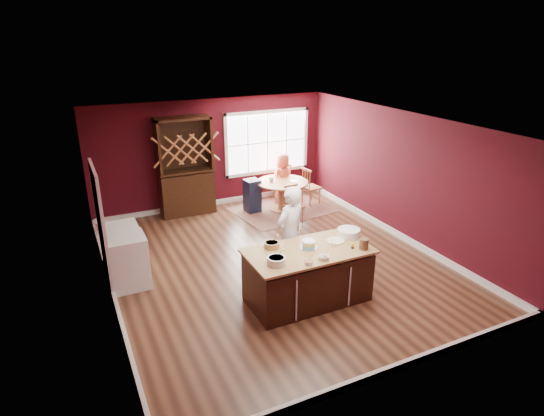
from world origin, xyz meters
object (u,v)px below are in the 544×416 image
at_px(dining_table, 282,190).
at_px(layer_cake, 309,244).
at_px(chair_south, 294,205).
at_px(high_chair, 252,195).
at_px(kitchen_island, 308,276).
at_px(dryer, 123,248).
at_px(washer, 128,262).
at_px(hutch, 185,167).
at_px(baker, 290,234).
at_px(seated_woman, 283,179).
at_px(toddler, 249,179).
at_px(chair_east, 311,186).
at_px(chair_north, 282,181).

distance_m(dining_table, layer_cake, 4.06).
xyz_separation_m(chair_south, high_chair, (-0.60, 1.08, -0.02)).
bearing_deg(kitchen_island, dryer, 137.32).
distance_m(washer, dryer, 0.64).
distance_m(hutch, washer, 3.55).
distance_m(baker, high_chair, 3.39).
height_order(seated_woman, high_chair, seated_woman).
height_order(baker, hutch, hutch).
distance_m(dining_table, toddler, 0.87).
distance_m(layer_cake, chair_east, 4.51).
xyz_separation_m(baker, dryer, (-2.66, 1.58, -0.42)).
bearing_deg(high_chair, layer_cake, -106.07).
height_order(chair_south, high_chair, chair_south).
distance_m(hutch, dryer, 3.05).
relative_size(chair_east, high_chair, 1.15).
height_order(chair_north, washer, chair_north).
distance_m(layer_cake, chair_south, 3.25).
bearing_deg(dining_table, baker, -114.44).
xyz_separation_m(hutch, washer, (-1.87, -2.94, -0.71)).
relative_size(baker, dryer, 1.94).
bearing_deg(layer_cake, hutch, 99.36).
relative_size(chair_south, dryer, 1.01).
height_order(dining_table, layer_cake, layer_cake).
distance_m(chair_east, toddler, 1.68).
xyz_separation_m(dining_table, hutch, (-2.18, 0.83, 0.65)).
xyz_separation_m(chair_north, washer, (-4.46, -2.95, -0.00)).
height_order(baker, dryer, baker).
bearing_deg(washer, toddler, 36.72).
xyz_separation_m(chair_north, seated_woman, (-0.16, -0.37, 0.18)).
bearing_deg(chair_north, kitchen_island, 51.40).
bearing_deg(hutch, seated_woman, -8.50).
relative_size(layer_cake, washer, 0.32).
bearing_deg(hutch, baker, -78.45).
bearing_deg(chair_south, layer_cake, -116.28).
relative_size(chair_east, washer, 1.05).
distance_m(dining_table, chair_north, 0.93).
xyz_separation_m(kitchen_island, toddler, (0.72, 4.20, 0.37)).
relative_size(dining_table, chair_east, 1.29).
distance_m(chair_east, dryer, 5.16).
bearing_deg(dining_table, hutch, 159.19).
height_order(layer_cake, washer, layer_cake).
height_order(layer_cake, seated_woman, seated_woman).
bearing_deg(layer_cake, washer, 147.63).
distance_m(kitchen_island, toddler, 4.28).
relative_size(baker, layer_cake, 5.76).
relative_size(chair_north, dryer, 1.05).
distance_m(dining_table, seated_woman, 0.54).
bearing_deg(seated_woman, baker, 41.30).
xyz_separation_m(dining_table, chair_south, (-0.11, -0.85, -0.08)).
bearing_deg(dryer, hutch, 50.95).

